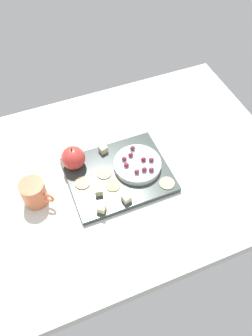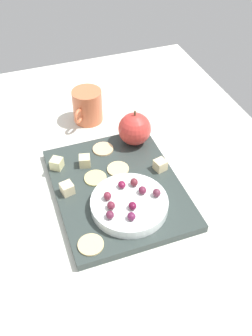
{
  "view_description": "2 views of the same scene",
  "coord_description": "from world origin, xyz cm",
  "px_view_note": "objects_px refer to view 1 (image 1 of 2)",
  "views": [
    {
      "loc": [
        -21.16,
        -64.3,
        97.48
      ],
      "look_at": [
        2.96,
        -4.4,
        10.57
      ],
      "focal_mm": 35.79,
      "sensor_mm": 36.0,
      "label": 1
    },
    {
      "loc": [
        55.2,
        -20.1,
        66.43
      ],
      "look_at": [
        -1.32,
        0.13,
        8.78
      ],
      "focal_mm": 40.26,
      "sensor_mm": 36.0,
      "label": 2
    }
  ],
  "objects_px": {
    "platter": "(119,175)",
    "cheese_cube_2": "(126,198)",
    "cheese_cube_0": "(103,149)",
    "grape_7": "(143,160)",
    "grape_1": "(144,170)",
    "cup": "(34,193)",
    "grape_8": "(151,160)",
    "cheese_cube_3": "(101,208)",
    "grape_6": "(131,155)",
    "cracker_1": "(83,183)",
    "cracker_2": "(167,183)",
    "grape_2": "(133,148)",
    "grape_3": "(137,172)",
    "cheese_cube_1": "(99,191)",
    "cracker_0": "(104,173)",
    "grape_0": "(151,170)",
    "apple_whole": "(73,158)",
    "cracker_3": "(113,185)",
    "grape_5": "(126,165)",
    "grape_4": "(124,158)",
    "serving_dish": "(137,164)"
  },
  "relations": [
    {
      "from": "cracker_0",
      "to": "cracker_1",
      "type": "distance_m",
      "value": 0.08
    },
    {
      "from": "grape_2",
      "to": "grape_8",
      "type": "height_order",
      "value": "grape_2"
    },
    {
      "from": "platter",
      "to": "grape_5",
      "type": "distance_m",
      "value": 0.05
    },
    {
      "from": "apple_whole",
      "to": "grape_8",
      "type": "height_order",
      "value": "apple_whole"
    },
    {
      "from": "cracker_3",
      "to": "grape_3",
      "type": "bearing_deg",
      "value": 1.47
    },
    {
      "from": "grape_0",
      "to": "serving_dish",
      "type": "bearing_deg",
      "value": 119.17
    },
    {
      "from": "grape_1",
      "to": "cracker_3",
      "type": "bearing_deg",
      "value": -179.35
    },
    {
      "from": "serving_dish",
      "to": "grape_8",
      "type": "distance_m",
      "value": 0.05
    },
    {
      "from": "cheese_cube_1",
      "to": "cracker_0",
      "type": "relative_size",
      "value": 0.5
    },
    {
      "from": "platter",
      "to": "grape_0",
      "type": "bearing_deg",
      "value": -26.17
    },
    {
      "from": "grape_1",
      "to": "grape_3",
      "type": "bearing_deg",
      "value": 178.0
    },
    {
      "from": "grape_2",
      "to": "grape_3",
      "type": "relative_size",
      "value": 1.0
    },
    {
      "from": "serving_dish",
      "to": "cup",
      "type": "height_order",
      "value": "cup"
    },
    {
      "from": "cracker_2",
      "to": "apple_whole",
      "type": "bearing_deg",
      "value": 144.34
    },
    {
      "from": "grape_3",
      "to": "grape_8",
      "type": "distance_m",
      "value": 0.07
    },
    {
      "from": "cheese_cube_0",
      "to": "grape_8",
      "type": "height_order",
      "value": "grape_8"
    },
    {
      "from": "apple_whole",
      "to": "grape_7",
      "type": "distance_m",
      "value": 0.23
    },
    {
      "from": "cracker_1",
      "to": "grape_2",
      "type": "distance_m",
      "value": 0.21
    },
    {
      "from": "cracker_3",
      "to": "cracker_1",
      "type": "bearing_deg",
      "value": 153.0
    },
    {
      "from": "serving_dish",
      "to": "grape_8",
      "type": "relative_size",
      "value": 8.95
    },
    {
      "from": "grape_5",
      "to": "grape_8",
      "type": "height_order",
      "value": "same"
    },
    {
      "from": "cracker_3",
      "to": "grape_7",
      "type": "distance_m",
      "value": 0.14
    },
    {
      "from": "platter",
      "to": "cheese_cube_2",
      "type": "height_order",
      "value": "cheese_cube_2"
    },
    {
      "from": "cheese_cube_3",
      "to": "grape_6",
      "type": "xyz_separation_m",
      "value": [
        0.16,
        0.15,
        0.02
      ]
    },
    {
      "from": "cracker_3",
      "to": "grape_1",
      "type": "height_order",
      "value": "grape_1"
    },
    {
      "from": "grape_4",
      "to": "grape_6",
      "type": "relative_size",
      "value": 1.0
    },
    {
      "from": "grape_7",
      "to": "grape_1",
      "type": "bearing_deg",
      "value": -109.87
    },
    {
      "from": "grape_1",
      "to": "cracker_1",
      "type": "bearing_deg",
      "value": 167.6
    },
    {
      "from": "cheese_cube_3",
      "to": "grape_1",
      "type": "bearing_deg",
      "value": 22.77
    },
    {
      "from": "grape_5",
      "to": "cracker_2",
      "type": "bearing_deg",
      "value": -43.62
    },
    {
      "from": "grape_1",
      "to": "cheese_cube_0",
      "type": "bearing_deg",
      "value": 121.91
    },
    {
      "from": "cheese_cube_3",
      "to": "grape_8",
      "type": "height_order",
      "value": "grape_8"
    },
    {
      "from": "cup",
      "to": "grape_8",
      "type": "bearing_deg",
      "value": -2.95
    },
    {
      "from": "cheese_cube_0",
      "to": "grape_2",
      "type": "relative_size",
      "value": 1.4
    },
    {
      "from": "cracker_2",
      "to": "grape_4",
      "type": "distance_m",
      "value": 0.17
    },
    {
      "from": "grape_1",
      "to": "grape_4",
      "type": "height_order",
      "value": "same"
    },
    {
      "from": "apple_whole",
      "to": "cracker_2",
      "type": "relative_size",
      "value": 1.6
    },
    {
      "from": "grape_1",
      "to": "cheese_cube_1",
      "type": "bearing_deg",
      "value": -176.0
    },
    {
      "from": "cheese_cube_0",
      "to": "cheese_cube_2",
      "type": "relative_size",
      "value": 1.0
    },
    {
      "from": "cracker_1",
      "to": "cracker_2",
      "type": "height_order",
      "value": "same"
    },
    {
      "from": "cracker_2",
      "to": "grape_2",
      "type": "height_order",
      "value": "grape_2"
    },
    {
      "from": "cheese_cube_0",
      "to": "cheese_cube_3",
      "type": "relative_size",
      "value": 1.0
    },
    {
      "from": "cheese_cube_0",
      "to": "cracker_1",
      "type": "xyz_separation_m",
      "value": [
        -0.11,
        -0.1,
        -0.01
      ]
    },
    {
      "from": "cheese_cube_0",
      "to": "cracker_1",
      "type": "distance_m",
      "value": 0.15
    },
    {
      "from": "cheese_cube_1",
      "to": "cracker_2",
      "type": "height_order",
      "value": "cheese_cube_1"
    },
    {
      "from": "grape_2",
      "to": "grape_7",
      "type": "xyz_separation_m",
      "value": [
        0.02,
        -0.06,
        -0.0
      ]
    },
    {
      "from": "grape_2",
      "to": "cracker_0",
      "type": "bearing_deg",
      "value": -160.57
    },
    {
      "from": "cracker_1",
      "to": "grape_0",
      "type": "bearing_deg",
      "value": -13.51
    },
    {
      "from": "cheese_cube_0",
      "to": "grape_4",
      "type": "bearing_deg",
      "value": -59.06
    },
    {
      "from": "cheese_cube_0",
      "to": "cup",
      "type": "relative_size",
      "value": 0.26
    }
  ]
}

